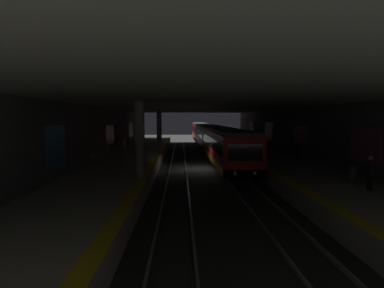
{
  "coord_description": "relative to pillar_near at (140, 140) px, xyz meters",
  "views": [
    {
      "loc": [
        -27.94,
        1.93,
        4.58
      ],
      "look_at": [
        7.1,
        0.67,
        1.7
      ],
      "focal_mm": 29.08,
      "sensor_mm": 36.0,
      "label": 1
    }
  ],
  "objects": [
    {
      "name": "person_boarding",
      "position": [
        21.43,
        -9.47,
        -1.43
      ],
      "size": [
        0.6,
        0.22,
        1.57
      ],
      "color": "#3C3C3C",
      "rests_on": "platform_left"
    },
    {
      "name": "bench_left_far",
      "position": [
        16.09,
        -12.88,
        -1.75
      ],
      "size": [
        1.7,
        0.47,
        0.86
      ],
      "color": "#262628",
      "rests_on": "platform_left"
    },
    {
      "name": "bench_left_near",
      "position": [
        7.77,
        -12.88,
        -1.75
      ],
      "size": [
        1.7,
        0.47,
        0.86
      ],
      "color": "#262628",
      "rests_on": "platform_left"
    },
    {
      "name": "bench_right_near",
      "position": [
        5.63,
        4.18,
        -1.75
      ],
      "size": [
        1.7,
        0.47,
        0.86
      ],
      "color": "#262628",
      "rests_on": "platform_right"
    },
    {
      "name": "person_walking_mid",
      "position": [
        10.63,
        2.84,
        -1.32
      ],
      "size": [
        0.6,
        0.24,
        1.74
      ],
      "color": "#3F3F3F",
      "rests_on": "platform_right"
    },
    {
      "name": "trash_bin",
      "position": [
        -1.35,
        -12.15,
        -1.85
      ],
      "size": [
        0.44,
        0.44,
        0.85
      ],
      "color": "#595B5E",
      "rests_on": "platform_left"
    },
    {
      "name": "metro_train",
      "position": [
        29.29,
        -6.55,
        -1.3
      ],
      "size": [
        56.01,
        2.83,
        3.49
      ],
      "color": "red",
      "rests_on": "track_left"
    },
    {
      "name": "backpack_on_floor",
      "position": [
        15.48,
        1.53,
        -2.08
      ],
      "size": [
        0.3,
        0.2,
        0.4
      ],
      "color": "#1E512D",
      "rests_on": "platform_right"
    },
    {
      "name": "wall_right",
      "position": [
        9.57,
        5.1,
        -0.52
      ],
      "size": [
        60.0,
        0.56,
        5.6
      ],
      "color": "slate",
      "rests_on": "ground"
    },
    {
      "name": "track_right",
      "position": [
        9.55,
        -2.15,
        -3.25
      ],
      "size": [
        60.0,
        1.53,
        0.16
      ],
      "color": "gray",
      "rests_on": "ground"
    },
    {
      "name": "person_waiting_near",
      "position": [
        -3.61,
        -11.72,
        -1.34
      ],
      "size": [
        0.6,
        0.23,
        1.71
      ],
      "color": "black",
      "rests_on": "platform_left"
    },
    {
      "name": "platform_left",
      "position": [
        9.55,
        -10.9,
        -2.8
      ],
      "size": [
        60.0,
        5.3,
        1.06
      ],
      "color": "#B7B2A8",
      "rests_on": "ground"
    },
    {
      "name": "ground_plane",
      "position": [
        9.55,
        -4.35,
        -3.33
      ],
      "size": [
        120.0,
        120.0,
        0.0
      ],
      "primitive_type": "plane",
      "color": "#2D302D"
    },
    {
      "name": "platform_right",
      "position": [
        9.55,
        2.2,
        -2.8
      ],
      "size": [
        60.0,
        5.3,
        1.06
      ],
      "color": "#B7B2A8",
      "rests_on": "ground"
    },
    {
      "name": "bench_left_mid",
      "position": [
        13.84,
        -12.88,
        -1.75
      ],
      "size": [
        1.7,
        0.47,
        0.86
      ],
      "color": "#262628",
      "rests_on": "platform_left"
    },
    {
      "name": "track_left",
      "position": [
        9.55,
        -6.55,
        -3.25
      ],
      "size": [
        60.0,
        1.53,
        0.16
      ],
      "color": "gray",
      "rests_on": "ground"
    },
    {
      "name": "wall_left",
      "position": [
        9.6,
        -13.8,
        -0.52
      ],
      "size": [
        60.0,
        0.56,
        5.6
      ],
      "color": "slate",
      "rests_on": "ground"
    },
    {
      "name": "pillar_far",
      "position": [
        16.41,
        0.0,
        0.0
      ],
      "size": [
        0.56,
        0.56,
        4.55
      ],
      "color": "gray",
      "rests_on": "platform_right"
    },
    {
      "name": "ceiling_slab",
      "position": [
        9.55,
        -4.35,
        2.47
      ],
      "size": [
        60.0,
        19.4,
        0.4
      ],
      "color": "#ADAAA3",
      "rests_on": "wall_left"
    },
    {
      "name": "pillar_near",
      "position": [
        0.0,
        0.0,
        0.0
      ],
      "size": [
        0.56,
        0.56,
        4.55
      ],
      "color": "gray",
      "rests_on": "platform_right"
    },
    {
      "name": "person_standing_far",
      "position": [
        6.7,
        -12.02,
        -1.37
      ],
      "size": [
        0.6,
        0.23,
        1.66
      ],
      "color": "#2F2F2F",
      "rests_on": "platform_left"
    },
    {
      "name": "bench_right_mid",
      "position": [
        16.36,
        4.18,
        -1.75
      ],
      "size": [
        1.7,
        0.47,
        0.86
      ],
      "color": "#262628",
      "rests_on": "platform_right"
    }
  ]
}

